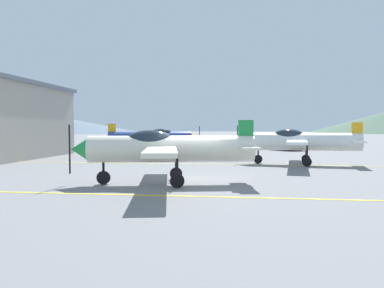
{
  "coord_description": "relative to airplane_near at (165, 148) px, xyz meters",
  "views": [
    {
      "loc": [
        1.86,
        -15.6,
        2.36
      ],
      "look_at": [
        -1.32,
        10.0,
        1.2
      ],
      "focal_mm": 34.51,
      "sensor_mm": 36.0,
      "label": 1
    }
  ],
  "objects": [
    {
      "name": "ground_plane",
      "position": [
        1.17,
        0.51,
        -1.51
      ],
      "size": [
        400.0,
        400.0,
        0.0
      ],
      "primitive_type": "plane",
      "color": "slate"
    },
    {
      "name": "apron_line_near",
      "position": [
        1.17,
        -2.69,
        -1.5
      ],
      "size": [
        80.0,
        0.16,
        0.01
      ],
      "primitive_type": "cube",
      "color": "yellow",
      "rests_on": "ground_plane"
    },
    {
      "name": "apron_line_far",
      "position": [
        1.17,
        8.39,
        -1.5
      ],
      "size": [
        80.0,
        0.16,
        0.01
      ],
      "primitive_type": "cube",
      "color": "yellow",
      "rests_on": "ground_plane"
    },
    {
      "name": "airplane_near",
      "position": [
        0.0,
        0.0,
        0.0
      ],
      "size": [
        7.82,
        8.93,
        2.67
      ],
      "color": "silver",
      "rests_on": "ground_plane"
    },
    {
      "name": "airplane_mid",
      "position": [
        6.86,
        8.95,
        0.0
      ],
      "size": [
        7.81,
        8.95,
        2.67
      ],
      "color": "white",
      "rests_on": "ground_plane"
    },
    {
      "name": "airplane_far",
      "position": [
        -3.97,
        15.15,
        0.0
      ],
      "size": [
        7.83,
        8.88,
        2.67
      ],
      "color": "#33478C",
      "rests_on": "ground_plane"
    },
    {
      "name": "car_sedan",
      "position": [
        7.85,
        24.43,
        -0.66
      ],
      "size": [
        3.9,
        4.57,
        1.62
      ],
      "color": "red",
      "rests_on": "ground_plane"
    },
    {
      "name": "hill_left",
      "position": [
        -76.42,
        133.48,
        2.29
      ],
      "size": [
        77.81,
        77.81,
        7.6
      ],
      "primitive_type": "cone",
      "color": "slate",
      "rests_on": "ground_plane"
    }
  ]
}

